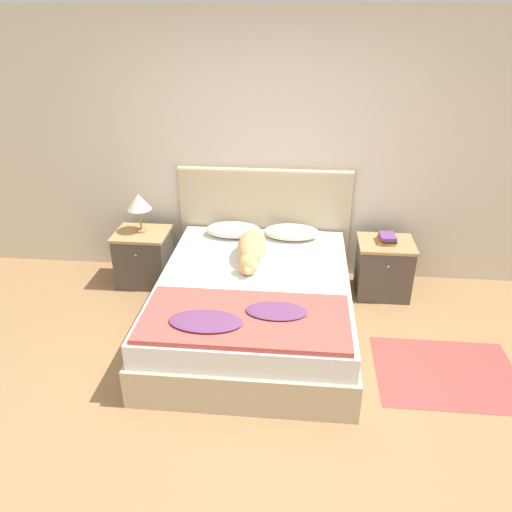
{
  "coord_description": "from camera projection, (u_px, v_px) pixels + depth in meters",
  "views": [
    {
      "loc": [
        0.36,
        -2.59,
        2.53
      ],
      "look_at": [
        -0.0,
        1.2,
        0.61
      ],
      "focal_mm": 35.0,
      "sensor_mm": 36.0,
      "label": 1
    }
  ],
  "objects": [
    {
      "name": "dog",
      "position": [
        252.0,
        249.0,
        4.38
      ],
      "size": [
        0.25,
        0.77,
        0.23
      ],
      "color": "tan",
      "rests_on": "bed"
    },
    {
      "name": "book_stack",
      "position": [
        387.0,
        238.0,
        4.66
      ],
      "size": [
        0.17,
        0.23,
        0.08
      ],
      "color": "orange",
      "rests_on": "nightstand_right"
    },
    {
      "name": "pillow_left",
      "position": [
        233.0,
        230.0,
        4.86
      ],
      "size": [
        0.54,
        0.32,
        0.12
      ],
      "color": "beige",
      "rests_on": "bed"
    },
    {
      "name": "ground_plane",
      "position": [
        240.0,
        412.0,
        3.47
      ],
      "size": [
        16.0,
        16.0,
        0.0
      ],
      "primitive_type": "plane",
      "color": "#997047"
    },
    {
      "name": "headboard",
      "position": [
        264.0,
        221.0,
        5.04
      ],
      "size": [
        1.71,
        0.06,
        1.13
      ],
      "color": "#C6B28E",
      "rests_on": "ground_plane"
    },
    {
      "name": "bed",
      "position": [
        254.0,
        305.0,
        4.25
      ],
      "size": [
        1.63,
        2.08,
        0.51
      ],
      "color": "#C6B28E",
      "rests_on": "ground_plane"
    },
    {
      "name": "table_lamp",
      "position": [
        139.0,
        203.0,
        4.76
      ],
      "size": [
        0.23,
        0.23,
        0.39
      ],
      "color": "#9E7A4C",
      "rests_on": "nightstand_left"
    },
    {
      "name": "quilt",
      "position": [
        243.0,
        318.0,
        3.55
      ],
      "size": [
        1.49,
        0.72,
        0.07
      ],
      "color": "#BC4C42",
      "rests_on": "bed"
    },
    {
      "name": "rug",
      "position": [
        446.0,
        373.0,
        3.84
      ],
      "size": [
        1.08,
        0.84,
        0.0
      ],
      "color": "#93423D",
      "rests_on": "ground_plane"
    },
    {
      "name": "nightstand_right",
      "position": [
        383.0,
        268.0,
        4.79
      ],
      "size": [
        0.52,
        0.46,
        0.55
      ],
      "color": "#4C4238",
      "rests_on": "ground_plane"
    },
    {
      "name": "pillow_right",
      "position": [
        291.0,
        232.0,
        4.81
      ],
      "size": [
        0.54,
        0.32,
        0.12
      ],
      "color": "beige",
      "rests_on": "bed"
    },
    {
      "name": "wall_back",
      "position": [
        266.0,
        151.0,
        4.79
      ],
      "size": [
        9.0,
        0.06,
        2.55
      ],
      "color": "beige",
      "rests_on": "ground_plane"
    },
    {
      "name": "nightstand_left",
      "position": [
        144.0,
        257.0,
        4.99
      ],
      "size": [
        0.52,
        0.46,
        0.55
      ],
      "color": "#4C4238",
      "rests_on": "ground_plane"
    }
  ]
}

